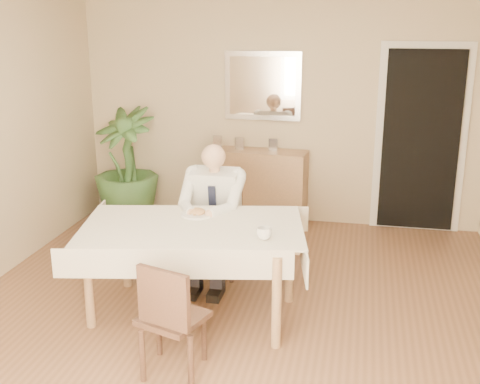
% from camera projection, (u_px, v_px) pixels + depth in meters
% --- Properties ---
extents(room, '(5.00, 5.02, 2.60)m').
position_uv_depth(room, '(230.00, 159.00, 4.39)').
color(room, brown).
rests_on(room, ground).
extents(window, '(1.34, 0.04, 1.44)m').
position_uv_depth(window, '(70.00, 283.00, 2.03)').
color(window, white).
rests_on(window, room).
extents(doorway, '(0.96, 0.07, 2.10)m').
position_uv_depth(doorway, '(420.00, 141.00, 6.48)').
color(doorway, white).
rests_on(doorway, ground).
extents(mirror, '(0.86, 0.04, 0.76)m').
position_uv_depth(mirror, '(263.00, 86.00, 6.67)').
color(mirror, silver).
rests_on(mirror, room).
extents(dining_table, '(1.90, 1.33, 0.75)m').
position_uv_depth(dining_table, '(193.00, 236.00, 4.66)').
color(dining_table, '#A87A4D').
rests_on(dining_table, ground).
extents(chair_far, '(0.42, 0.42, 0.83)m').
position_uv_depth(chair_far, '(219.00, 224.00, 5.54)').
color(chair_far, '#452A1E').
rests_on(chair_far, ground).
extents(chair_near, '(0.48, 0.49, 0.81)m').
position_uv_depth(chair_near, '(169.00, 315.00, 3.89)').
color(chair_near, '#452A1E').
rests_on(chair_near, ground).
extents(seated_man, '(0.48, 0.72, 1.24)m').
position_uv_depth(seated_man, '(211.00, 209.00, 5.21)').
color(seated_man, white).
rests_on(seated_man, ground).
extents(plate, '(0.26, 0.26, 0.02)m').
position_uv_depth(plate, '(197.00, 214.00, 4.87)').
color(plate, white).
rests_on(plate, dining_table).
extents(food, '(0.14, 0.14, 0.06)m').
position_uv_depth(food, '(197.00, 212.00, 4.87)').
color(food, olive).
rests_on(food, dining_table).
extents(knife, '(0.01, 0.13, 0.01)m').
position_uv_depth(knife, '(200.00, 215.00, 4.80)').
color(knife, silver).
rests_on(knife, dining_table).
extents(fork, '(0.01, 0.13, 0.01)m').
position_uv_depth(fork, '(190.00, 214.00, 4.82)').
color(fork, silver).
rests_on(fork, dining_table).
extents(coffee_mug, '(0.11, 0.11, 0.09)m').
position_uv_depth(coffee_mug, '(264.00, 233.00, 4.35)').
color(coffee_mug, white).
rests_on(coffee_mug, dining_table).
extents(sideboard, '(1.09, 0.44, 0.85)m').
position_uv_depth(sideboard, '(259.00, 187.00, 6.85)').
color(sideboard, '#A87A4D').
rests_on(sideboard, ground).
extents(photo_frame_left, '(0.10, 0.02, 0.14)m').
position_uv_depth(photo_frame_left, '(218.00, 141.00, 6.86)').
color(photo_frame_left, silver).
rests_on(photo_frame_left, sideboard).
extents(photo_frame_center, '(0.10, 0.02, 0.14)m').
position_uv_depth(photo_frame_center, '(239.00, 143.00, 6.76)').
color(photo_frame_center, silver).
rests_on(photo_frame_center, sideboard).
extents(photo_frame_right, '(0.10, 0.02, 0.14)m').
position_uv_depth(photo_frame_right, '(273.00, 145.00, 6.69)').
color(photo_frame_right, silver).
rests_on(photo_frame_right, sideboard).
extents(potted_palm, '(0.96, 0.96, 1.31)m').
position_uv_depth(potted_palm, '(126.00, 165.00, 6.90)').
color(potted_palm, '#355D2A').
rests_on(potted_palm, ground).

